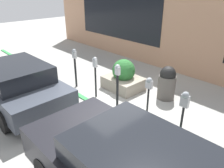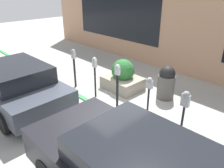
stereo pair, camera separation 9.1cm
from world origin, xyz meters
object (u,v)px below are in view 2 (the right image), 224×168
(parking_meter_second, at_px, (149,90))
(planter_box, at_px, (123,77))
(parking_meter_nearest, at_px, (185,104))
(trash_bin, at_px, (166,82))
(parked_car_middle, at_px, (15,84))
(parking_meter_fourth, at_px, (95,71))
(parking_meter_middle, at_px, (117,82))
(parking_meter_farthest, at_px, (74,62))

(parking_meter_second, bearing_deg, planter_box, -29.60)
(parking_meter_nearest, bearing_deg, trash_bin, -47.11)
(parked_car_middle, bearing_deg, parking_meter_fourth, -123.09)
(parking_meter_middle, height_order, parking_meter_fourth, parking_meter_middle)
(parking_meter_second, height_order, planter_box, parking_meter_second)
(parking_meter_second, xyz_separation_m, planter_box, (2.06, -1.17, -0.61))
(parking_meter_farthest, bearing_deg, parking_meter_middle, 179.77)
(parking_meter_middle, bearing_deg, planter_box, -52.81)
(trash_bin, bearing_deg, parking_meter_farthest, 30.62)
(parking_meter_nearest, xyz_separation_m, parking_meter_fourth, (3.28, 0.01, -0.07))
(parking_meter_farthest, bearing_deg, trash_bin, -149.38)
(parking_meter_middle, distance_m, trash_bin, 1.87)
(parking_meter_middle, distance_m, parking_meter_farthest, 2.28)
(parking_meter_fourth, bearing_deg, trash_bin, -135.22)
(parking_meter_middle, height_order, trash_bin, parking_meter_middle)
(parking_meter_second, bearing_deg, parked_car_middle, 31.19)
(parking_meter_farthest, distance_m, parked_car_middle, 2.16)
(parked_car_middle, bearing_deg, parking_meter_middle, -140.06)
(parking_meter_second, bearing_deg, parking_meter_nearest, -179.64)
(planter_box, height_order, parked_car_middle, parked_car_middle)
(parking_meter_nearest, relative_size, parked_car_middle, 0.33)
(parking_meter_fourth, relative_size, trash_bin, 1.25)
(parking_meter_middle, bearing_deg, parking_meter_fourth, -1.25)
(parking_meter_middle, bearing_deg, parking_meter_farthest, -0.23)
(parked_car_middle, bearing_deg, planter_box, -115.83)
(parking_meter_farthest, relative_size, trash_bin, 1.28)
(parking_meter_nearest, xyz_separation_m, planter_box, (3.10, -1.16, -0.60))
(parking_meter_fourth, relative_size, parking_meter_farthest, 0.98)
(parking_meter_nearest, xyz_separation_m, parking_meter_middle, (2.19, 0.04, -0.11))
(parking_meter_nearest, relative_size, planter_box, 1.02)
(parking_meter_middle, distance_m, parking_meter_fourth, 1.09)
(trash_bin, bearing_deg, parking_meter_fourth, 44.78)
(parking_meter_farthest, height_order, trash_bin, parking_meter_farthest)
(parking_meter_farthest, bearing_deg, parked_car_middle, 86.14)
(parking_meter_second, distance_m, parking_meter_middle, 1.16)
(parking_meter_farthest, xyz_separation_m, planter_box, (-1.37, -1.19, -0.53))
(parking_meter_nearest, bearing_deg, parking_meter_middle, 0.92)
(planter_box, bearing_deg, parking_meter_second, 150.40)
(parking_meter_farthest, bearing_deg, planter_box, -138.91)
(planter_box, relative_size, parked_car_middle, 0.32)
(parking_meter_second, height_order, parking_meter_farthest, parking_meter_farthest)
(parked_car_middle, distance_m, trash_bin, 4.92)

